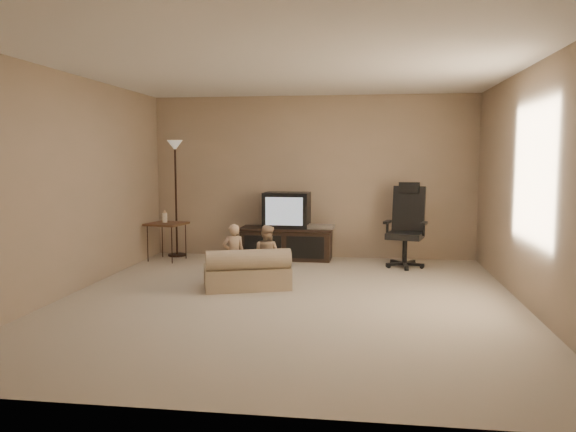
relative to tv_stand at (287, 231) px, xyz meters
name	(u,v)px	position (x,y,z in m)	size (l,w,h in m)	color
floor	(288,300)	(0.36, -2.49, -0.43)	(5.50, 5.50, 0.00)	beige
room_shell	(288,161)	(0.36, -2.49, 1.09)	(5.50, 5.50, 5.50)	white
tv_stand	(287,231)	(0.00, 0.00, 0.00)	(1.44, 0.57, 1.02)	black
office_chair	(406,237)	(1.77, -0.37, 0.01)	(0.68, 0.70, 1.20)	black
side_table	(166,224)	(-1.79, -0.36, 0.13)	(0.60, 0.60, 0.77)	brown
floor_lamp	(175,172)	(-1.77, 0.02, 0.90)	(0.28, 0.28, 1.82)	black
child_sofa	(247,272)	(-0.19, -2.02, -0.23)	(1.13, 0.85, 0.49)	tan
toddler_left	(234,254)	(-0.41, -1.80, -0.05)	(0.27, 0.20, 0.75)	#D4AC84
toddler_right	(267,255)	(0.00, -1.81, -0.05)	(0.36, 0.20, 0.74)	#D4AC84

